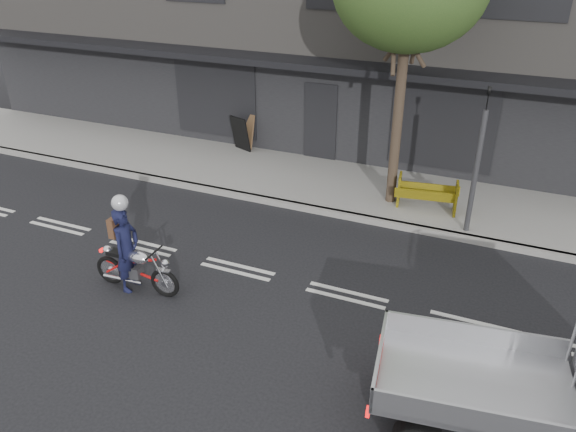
# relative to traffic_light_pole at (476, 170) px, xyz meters

# --- Properties ---
(ground) EXTENTS (80.00, 80.00, 0.00)m
(ground) POSITION_rel_traffic_light_pole_xyz_m (-4.20, -3.35, -1.65)
(ground) COLOR black
(ground) RESTS_ON ground
(sidewalk) EXTENTS (32.00, 3.20, 0.15)m
(sidewalk) POSITION_rel_traffic_light_pole_xyz_m (-4.20, 1.35, -1.58)
(sidewalk) COLOR gray
(sidewalk) RESTS_ON ground
(kerb) EXTENTS (32.00, 0.20, 0.15)m
(kerb) POSITION_rel_traffic_light_pole_xyz_m (-4.20, -0.25, -1.58)
(kerb) COLOR gray
(kerb) RESTS_ON ground
(building_main) EXTENTS (26.00, 10.00, 8.00)m
(building_main) POSITION_rel_traffic_light_pole_xyz_m (-4.20, 7.95, 2.35)
(building_main) COLOR slate
(building_main) RESTS_ON ground
(traffic_light_pole) EXTENTS (0.12, 0.12, 3.50)m
(traffic_light_pole) POSITION_rel_traffic_light_pole_xyz_m (0.00, 0.00, 0.00)
(traffic_light_pole) COLOR #2D2D30
(traffic_light_pole) RESTS_ON ground
(motorcycle) EXTENTS (1.89, 0.55, 0.97)m
(motorcycle) POSITION_rel_traffic_light_pole_xyz_m (-5.67, -4.76, -1.15)
(motorcycle) COLOR black
(motorcycle) RESTS_ON ground
(rider) EXTENTS (0.43, 0.64, 1.74)m
(rider) POSITION_rel_traffic_light_pole_xyz_m (-5.82, -4.76, -0.78)
(rider) COLOR #121433
(rider) RESTS_ON ground
(construction_barrier) EXTENTS (1.55, 0.81, 0.83)m
(construction_barrier) POSITION_rel_traffic_light_pole_xyz_m (-1.09, 0.54, -1.09)
(construction_barrier) COLOR #D9BB0B
(construction_barrier) RESTS_ON sidewalk
(sandwich_board) EXTENTS (0.81, 0.67, 1.09)m
(sandwich_board) POSITION_rel_traffic_light_pole_xyz_m (-7.17, 2.54, -0.96)
(sandwich_board) COLOR black
(sandwich_board) RESTS_ON sidewalk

